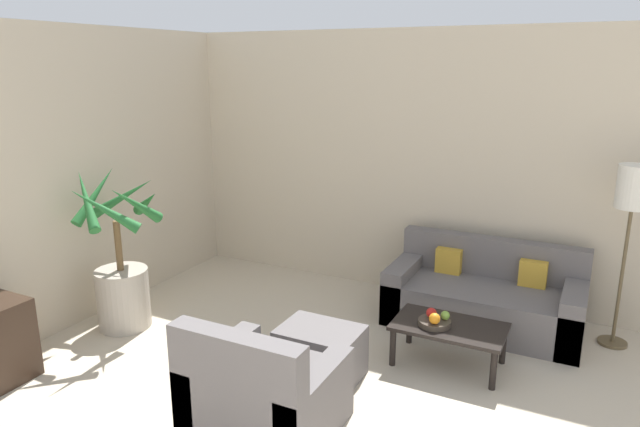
% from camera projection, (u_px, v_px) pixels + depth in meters
% --- Properties ---
extents(wall_back, '(8.25, 0.06, 2.70)m').
position_uv_depth(wall_back, '(495.00, 172.00, 5.46)').
color(wall_back, beige).
rests_on(wall_back, ground_plane).
extents(potted_palm, '(0.84, 0.85, 1.48)m').
position_uv_depth(potted_palm, '(122.00, 276.00, 5.17)').
color(potted_palm, '#ADA393').
rests_on(potted_palm, ground_plane).
extents(sofa_loveseat, '(1.72, 0.81, 0.76)m').
position_uv_depth(sofa_loveseat, '(484.00, 298.00, 5.26)').
color(sofa_loveseat, '#605B5B').
rests_on(sofa_loveseat, ground_plane).
extents(floor_lamp, '(0.28, 0.28, 1.58)m').
position_uv_depth(floor_lamp, '(633.00, 198.00, 4.62)').
color(floor_lamp, brown).
rests_on(floor_lamp, ground_plane).
extents(coffee_table, '(0.88, 0.52, 0.34)m').
position_uv_depth(coffee_table, '(449.00, 330.00, 4.55)').
color(coffee_table, black).
rests_on(coffee_table, ground_plane).
extents(fruit_bowl, '(0.26, 0.26, 0.05)m').
position_uv_depth(fruit_bowl, '(434.00, 323.00, 4.53)').
color(fruit_bowl, '#42382D').
rests_on(fruit_bowl, coffee_table).
extents(apple_red, '(0.08, 0.08, 0.08)m').
position_uv_depth(apple_red, '(431.00, 313.00, 4.56)').
color(apple_red, red).
rests_on(apple_red, fruit_bowl).
extents(apple_green, '(0.07, 0.07, 0.07)m').
position_uv_depth(apple_green, '(445.00, 315.00, 4.52)').
color(apple_green, olive).
rests_on(apple_green, fruit_bowl).
extents(orange_fruit, '(0.09, 0.09, 0.09)m').
position_uv_depth(orange_fruit, '(435.00, 319.00, 4.45)').
color(orange_fruit, orange).
rests_on(orange_fruit, fruit_bowl).
extents(armchair, '(0.91, 0.81, 0.83)m').
position_uv_depth(armchair, '(263.00, 395.00, 3.72)').
color(armchair, '#605B5B').
rests_on(armchair, ground_plane).
extents(ottoman, '(0.62, 0.45, 0.40)m').
position_uv_depth(ottoman, '(320.00, 353.00, 4.40)').
color(ottoman, '#605B5B').
rests_on(ottoman, ground_plane).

